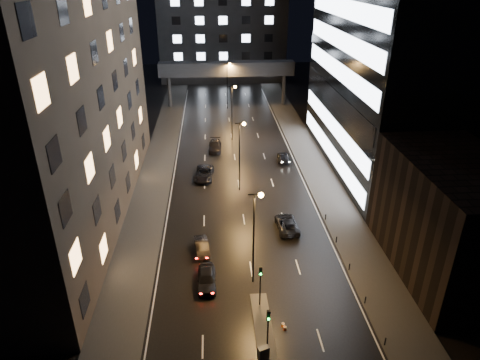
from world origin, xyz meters
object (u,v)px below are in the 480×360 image
Objects in this scene: car_toward_a at (287,224)px; utility_cabinet at (263,353)px; car_away_a at (207,279)px; car_away_d at (215,146)px; car_toward_b at (283,157)px; car_away_c at (204,174)px; car_away_b at (202,247)px.

utility_cabinet is (-5.14, -19.13, 0.05)m from car_toward_a.
car_away_d is (1.42, 35.43, -0.01)m from car_away_a.
car_away_d is at bearing -19.97° from car_toward_b.
car_away_d is 27.08m from car_toward_a.
car_toward_a reaches higher than car_toward_b.
car_away_c is (-0.42, 24.39, 0.00)m from car_away_a.
car_away_c is 11.19m from car_away_d.
car_away_a is 1.11× the size of car_away_b.
car_toward_b is (11.13, -5.42, -0.10)m from car_away_d.
utility_cabinet reaches higher than car_away_b.
car_away_a is at bearing -92.18° from car_away_b.
car_away_d is 1.15× the size of car_toward_b.
car_away_d reaches higher than car_away_b.
car_toward_b is (13.09, 24.42, -0.01)m from car_away_b.
car_away_d is (1.85, 11.04, -0.01)m from car_away_c.
car_toward_a is at bearing 55.39° from utility_cabinet.
car_away_c reaches higher than car_away_b.
car_toward_a is (8.26, -25.79, -0.05)m from car_away_d.
car_away_d reaches higher than utility_cabinet.
car_toward_b is at bearing 28.43° from car_away_c.
utility_cabinet is at bearing 73.04° from car_toward_a.
car_away_c is (0.11, 18.81, 0.11)m from car_away_b.
car_toward_b is 3.71× the size of utility_cabinet.
car_toward_a is (10.22, 4.05, 0.05)m from car_away_b.
car_away_a is 0.99× the size of car_toward_b.
car_away_a is at bearing -83.99° from car_away_c.
car_away_b is 29.91m from car_away_d.
car_away_c is at bearing 29.41° from car_toward_b.
car_away_c reaches higher than car_toward_b.
car_away_b is 15.91m from utility_cabinet.
car_toward_a is at bearing 13.97° from car_away_b.
car_toward_a is 4.21× the size of utility_cabinet.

